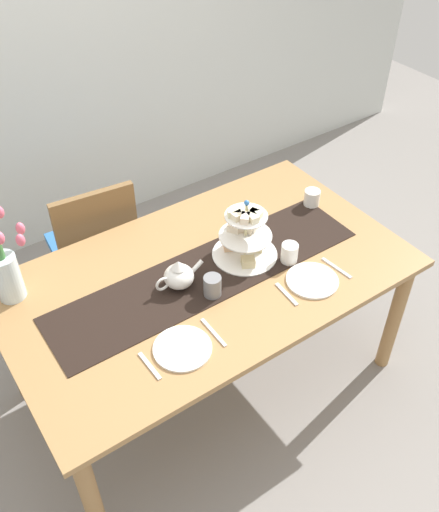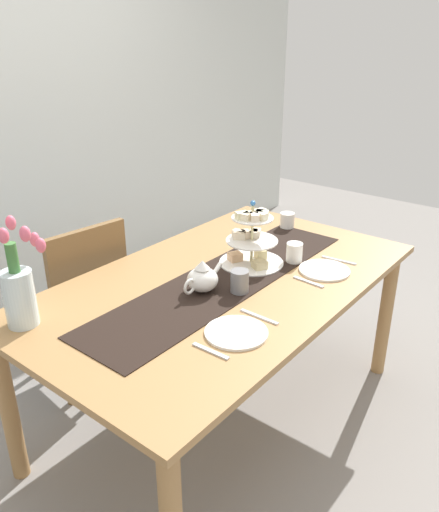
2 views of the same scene
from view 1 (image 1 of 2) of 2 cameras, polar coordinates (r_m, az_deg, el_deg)
The scene contains 17 objects.
ground_plane at distance 3.07m, azimuth -1.09°, elevation -12.06°, with size 8.00×8.00×0.00m, color gray.
room_wall_rear at distance 3.51m, azimuth -17.33°, elevation 20.30°, with size 6.00×0.08×2.60m, color silver.
dining_table at distance 2.56m, azimuth -1.28°, elevation -3.20°, with size 1.80×1.05×0.75m.
chair_left at distance 3.11m, azimuth -12.47°, elevation 1.12°, with size 0.46×0.46×0.91m.
table_runner at distance 2.50m, azimuth -1.21°, elevation -1.79°, with size 1.47×0.35×0.00m, color black.
tiered_cake_stand at distance 2.52m, azimuth 2.59°, elevation 2.07°, with size 0.30×0.30×0.30m.
teapot at distance 2.41m, azimuth -4.15°, elevation -2.00°, with size 0.24×0.13×0.14m.
tulip_vase at distance 2.45m, azimuth -20.89°, elevation -1.15°, with size 0.26×0.23×0.42m.
cream_jug at distance 2.91m, azimuth 9.32°, elevation 5.82°, with size 0.08×0.08×0.09m, color white.
dinner_plate_left at distance 2.21m, azimuth -3.76°, elevation -9.29°, with size 0.23×0.23×0.01m, color white.
fork_left at distance 2.17m, azimuth -7.07°, elevation -10.96°, with size 0.02×0.15×0.01m, color silver.
knife_left at distance 2.26m, azimuth -0.60°, elevation -7.72°, with size 0.01×0.17×0.01m, color silver.
dinner_plate_right at distance 2.49m, azimuth 9.35°, elevation -2.44°, with size 0.23×0.23×0.01m, color white.
fork_right at distance 2.42m, azimuth 6.79°, elevation -3.84°, with size 0.02×0.15×0.01m, color silver.
knife_right at distance 2.57m, azimuth 11.75°, elevation -1.18°, with size 0.01×0.17×0.01m, color silver.
mug_grey at distance 2.37m, azimuth -0.72°, elevation -3.04°, with size 0.08×0.08×0.10m, color slate.
mug_white_text at distance 2.55m, azimuth 7.08°, elevation 0.29°, with size 0.08×0.08×0.10m, color white.
Camera 1 is at (-0.99, -1.54, 2.46)m, focal length 39.59 mm.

